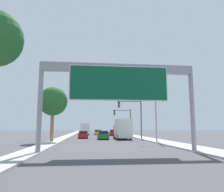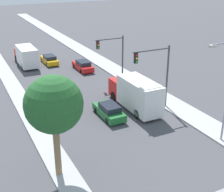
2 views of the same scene
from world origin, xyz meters
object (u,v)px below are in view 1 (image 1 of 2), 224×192
(car_near_right, at_px, (113,133))
(truck_box_secondary, at_px, (85,129))
(palm_tree_background, at_px, (53,102))
(car_near_center, at_px, (83,135))
(street_lamp_right, at_px, (153,104))
(truck_box_primary, at_px, (122,129))
(traffic_light_mid_block, at_px, (125,118))
(car_far_right, at_px, (98,132))
(car_far_center, at_px, (103,135))
(traffic_light_near_intersection, at_px, (134,113))
(sign_gantry, at_px, (119,81))

(car_near_right, distance_m, truck_box_secondary, 9.44)
(truck_box_secondary, distance_m, palm_tree_background, 29.90)
(car_near_center, xyz_separation_m, palm_tree_background, (-4.10, -11.16, 5.04))
(street_lamp_right, bearing_deg, truck_box_primary, 107.87)
(truck_box_secondary, relative_size, traffic_light_mid_block, 1.23)
(car_near_right, relative_size, car_far_right, 1.02)
(car_far_center, distance_m, traffic_light_near_intersection, 6.73)
(car_near_right, distance_m, street_lamp_right, 25.43)
(car_far_center, height_order, traffic_light_near_intersection, traffic_light_near_intersection)
(car_far_center, xyz_separation_m, truck_box_primary, (3.50, 0.62, 1.06))
(car_near_center, relative_size, traffic_light_mid_block, 0.76)
(truck_box_primary, bearing_deg, truck_box_secondary, 107.85)
(car_near_center, relative_size, car_near_right, 0.98)
(car_near_right, bearing_deg, traffic_light_near_intersection, -83.27)
(truck_box_primary, xyz_separation_m, traffic_light_near_intersection, (1.95, -1.01, 2.87))
(car_far_right, bearing_deg, traffic_light_near_intersection, -76.17)
(car_near_center, relative_size, car_far_right, 1.00)
(street_lamp_right, bearing_deg, traffic_light_mid_block, 93.20)
(sign_gantry, distance_m, street_lamp_right, 13.49)
(car_near_center, distance_m, car_far_center, 5.46)
(car_near_center, xyz_separation_m, car_far_center, (3.50, -4.19, 0.04))
(car_near_center, bearing_deg, traffic_light_near_intersection, -27.11)
(car_near_center, height_order, street_lamp_right, street_lamp_right)
(car_near_center, xyz_separation_m, traffic_light_near_intersection, (8.95, -4.58, 3.98))
(sign_gantry, distance_m, car_far_right, 42.58)
(sign_gantry, distance_m, palm_tree_background, 15.54)
(car_far_center, bearing_deg, palm_tree_background, -137.47)
(traffic_light_near_intersection, relative_size, palm_tree_background, 0.89)
(car_near_center, height_order, traffic_light_near_intersection, traffic_light_near_intersection)
(car_near_center, xyz_separation_m, truck_box_secondary, (0.00, 18.16, 0.92))
(car_near_center, bearing_deg, palm_tree_background, -110.18)
(car_far_center, relative_size, palm_tree_background, 0.57)
(traffic_light_mid_block, relative_size, street_lamp_right, 0.67)
(car_far_center, relative_size, traffic_light_mid_block, 0.73)
(car_far_right, bearing_deg, car_far_center, -90.00)
(truck_box_secondary, height_order, traffic_light_near_intersection, traffic_light_near_intersection)
(car_near_center, bearing_deg, truck_box_secondary, 90.00)
(truck_box_secondary, xyz_separation_m, palm_tree_background, (-4.10, -29.33, 4.12))
(traffic_light_near_intersection, bearing_deg, car_near_center, 152.89)
(sign_gantry, xyz_separation_m, car_far_center, (0.00, 20.53, -5.26))
(car_near_center, bearing_deg, sign_gantry, -81.94)
(truck_box_primary, height_order, palm_tree_background, palm_tree_background)
(car_near_right, distance_m, traffic_light_mid_block, 7.58)
(traffic_light_near_intersection, xyz_separation_m, palm_tree_background, (-13.05, -6.58, 1.06))
(car_far_right, distance_m, truck_box_primary, 21.42)
(sign_gantry, bearing_deg, car_near_center, 98.06)
(traffic_light_near_intersection, relative_size, street_lamp_right, 0.76)
(sign_gantry, height_order, car_far_right, sign_gantry)
(sign_gantry, xyz_separation_m, traffic_light_near_intersection, (5.45, 20.14, -1.33))
(traffic_light_near_intersection, height_order, palm_tree_background, palm_tree_background)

